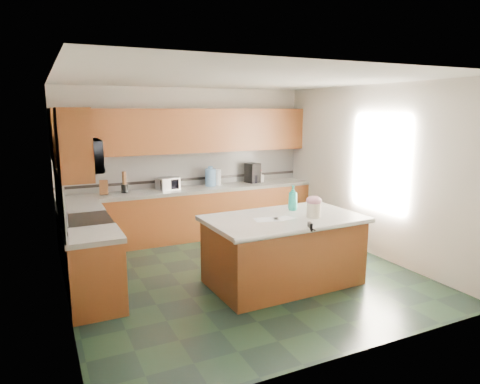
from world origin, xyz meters
TOP-DOWN VIEW (x-y plane):
  - floor at (0.00, 0.00)m, footprint 4.60×4.60m
  - ceiling at (0.00, 0.00)m, footprint 4.60×4.60m
  - wall_back at (0.00, 2.32)m, footprint 4.60×0.04m
  - wall_front at (0.00, -2.32)m, footprint 4.60×0.04m
  - wall_left at (-2.32, 0.00)m, footprint 0.04×4.60m
  - wall_right at (2.32, 0.00)m, footprint 0.04×4.60m
  - back_base_cab at (0.00, 2.00)m, footprint 4.60×0.60m
  - back_countertop at (0.00, 2.00)m, footprint 4.60×0.64m
  - back_upper_cab at (0.00, 2.13)m, footprint 4.60×0.33m
  - back_backsplash at (0.00, 2.29)m, footprint 4.60×0.02m
  - back_accent_band at (0.00, 2.28)m, footprint 4.60×0.01m
  - left_base_cab_rear at (-2.00, 1.29)m, footprint 0.60×0.82m
  - left_counter_rear at (-2.00, 1.29)m, footprint 0.64×0.82m
  - left_base_cab_front at (-2.00, -0.24)m, footprint 0.60×0.72m
  - left_counter_front at (-2.00, -0.24)m, footprint 0.64×0.72m
  - left_backsplash at (-2.29, 0.55)m, footprint 0.02×2.30m
  - left_accent_band at (-2.28, 0.55)m, footprint 0.01×2.30m
  - left_upper_cab_rear at (-2.13, 1.42)m, footprint 0.33×1.09m
  - left_upper_cab_front at (-2.13, -0.24)m, footprint 0.33×0.72m
  - range_body at (-2.00, 0.50)m, footprint 0.60×0.76m
  - range_oven_door at (-1.71, 0.50)m, footprint 0.02×0.68m
  - range_cooktop at (-2.00, 0.50)m, footprint 0.62×0.78m
  - range_handle at (-1.68, 0.50)m, footprint 0.02×0.66m
  - range_backguard at (-2.26, 0.50)m, footprint 0.06×0.76m
  - microwave at (-2.00, 0.50)m, footprint 0.50×0.73m
  - island_base at (0.38, -0.52)m, footprint 1.97×1.16m
  - island_top at (0.38, -0.52)m, footprint 2.07×1.27m
  - island_bullnose at (0.38, -1.12)m, footprint 2.03×0.12m
  - treat_jar at (0.71, -0.71)m, footprint 0.22×0.22m
  - treat_jar_lid at (0.71, -0.71)m, footprint 0.20×0.20m
  - treat_jar_knob at (0.71, -0.71)m, footprint 0.07×0.02m
  - treat_jar_knob_end_l at (0.68, -0.71)m, footprint 0.03×0.03m
  - treat_jar_knob_end_r at (0.75, -0.71)m, footprint 0.03×0.03m
  - soap_bottle_island at (0.68, -0.25)m, footprint 0.17×0.17m
  - paper_sheet_a at (0.33, -0.60)m, footprint 0.29×0.24m
  - paper_sheet_b at (0.09, -0.56)m, footprint 0.36×0.31m
  - clamp_body at (0.39, -1.10)m, footprint 0.06×0.11m
  - clamp_handle at (0.39, -1.17)m, footprint 0.02×0.08m
  - knife_block at (-1.54, 2.05)m, footprint 0.17×0.20m
  - utensil_crock at (-1.20, 2.08)m, footprint 0.12×0.12m
  - utensil_bundle at (-1.20, 2.08)m, footprint 0.07×0.07m
  - toaster_oven at (-0.45, 2.05)m, footprint 0.42×0.34m
  - toaster_oven_door at (-0.45, 1.93)m, footprint 0.33×0.01m
  - paper_towel at (0.52, 2.10)m, footprint 0.13×0.13m
  - paper_towel_base at (0.52, 2.10)m, footprint 0.20×0.20m
  - water_jug at (0.36, 2.06)m, footprint 0.20×0.20m
  - water_jug_neck at (0.36, 2.06)m, footprint 0.09×0.09m
  - coffee_maker at (1.25, 2.08)m, footprint 0.27×0.29m
  - coffee_carafe at (1.25, 2.02)m, footprint 0.16×0.16m
  - soap_bottle_back at (1.41, 2.05)m, footprint 0.13×0.13m
  - soap_back_cap at (1.41, 2.05)m, footprint 0.02×0.02m
  - window_light_proxy at (2.29, -0.20)m, footprint 0.02×1.40m

SIDE VIEW (x-z plane):
  - floor at x=0.00m, z-range 0.00..0.00m
  - range_oven_door at x=-1.71m, z-range 0.12..0.68m
  - back_base_cab at x=0.00m, z-range 0.00..0.86m
  - left_base_cab_rear at x=-2.00m, z-range 0.00..0.86m
  - left_base_cab_front at x=-2.00m, z-range 0.00..0.86m
  - island_base at x=0.38m, z-range 0.00..0.86m
  - range_body at x=-2.00m, z-range 0.00..0.88m
  - range_handle at x=-1.68m, z-range 0.77..0.79m
  - back_countertop at x=0.00m, z-range 0.86..0.92m
  - left_counter_rear at x=-2.00m, z-range 0.86..0.92m
  - left_counter_front at x=-2.00m, z-range 0.86..0.92m
  - island_top at x=0.38m, z-range 0.86..0.92m
  - island_bullnose at x=0.38m, z-range 0.86..0.92m
  - range_cooktop at x=-2.00m, z-range 0.88..0.92m
  - clamp_handle at x=0.39m, z-range 0.90..0.92m
  - paper_sheet_a at x=0.33m, z-range 0.92..0.92m
  - paper_sheet_b at x=0.09m, z-range 0.92..0.92m
  - paper_towel_base at x=0.52m, z-range 0.92..0.93m
  - clamp_body at x=0.39m, z-range 0.88..0.98m
  - utensil_crock at x=-1.20m, z-range 0.92..1.07m
  - coffee_carafe at x=1.25m, z-range 0.92..1.08m
  - treat_jar at x=0.71m, z-range 0.92..1.11m
  - range_backguard at x=-2.26m, z-range 0.93..1.11m
  - soap_bottle_back at x=1.41m, z-range 0.92..1.13m
  - toaster_oven at x=-0.45m, z-range 0.92..1.13m
  - toaster_oven_door at x=-0.45m, z-range 0.94..1.11m
  - back_accent_band at x=0.00m, z-range 1.02..1.06m
  - left_accent_band at x=-2.28m, z-range 1.02..1.06m
  - knife_block at x=-1.54m, z-range 0.91..1.17m
  - paper_towel at x=0.52m, z-range 0.92..1.21m
  - water_jug at x=0.36m, z-range 0.92..1.24m
  - soap_bottle_island at x=0.68m, z-range 0.92..1.27m
  - coffee_maker at x=1.25m, z-range 0.92..1.30m
  - treat_jar_lid at x=0.71m, z-range 1.08..1.20m
  - soap_back_cap at x=1.41m, z-range 1.13..1.16m
  - utensil_bundle at x=-1.20m, z-range 1.07..1.28m
  - treat_jar_knob at x=0.71m, z-range 1.17..1.20m
  - treat_jar_knob_end_l at x=0.68m, z-range 1.17..1.20m
  - treat_jar_knob_end_r at x=0.75m, z-range 1.17..1.20m
  - back_backsplash at x=0.00m, z-range 0.92..1.55m
  - left_backsplash at x=-2.29m, z-range 0.92..1.55m
  - water_jug_neck at x=0.36m, z-range 1.24..1.29m
  - wall_back at x=0.00m, z-range 0.00..2.70m
  - wall_front at x=0.00m, z-range 0.00..2.70m
  - wall_left at x=-2.32m, z-range 0.00..2.70m
  - wall_right at x=2.32m, z-range 0.00..2.70m
  - window_light_proxy at x=2.29m, z-range 0.95..2.05m
  - microwave at x=-2.00m, z-range 1.53..1.94m
  - back_upper_cab at x=0.00m, z-range 1.55..2.33m
  - left_upper_cab_rear at x=-2.13m, z-range 1.55..2.33m
  - left_upper_cab_front at x=-2.13m, z-range 1.55..2.33m
  - ceiling at x=0.00m, z-range 2.70..2.70m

